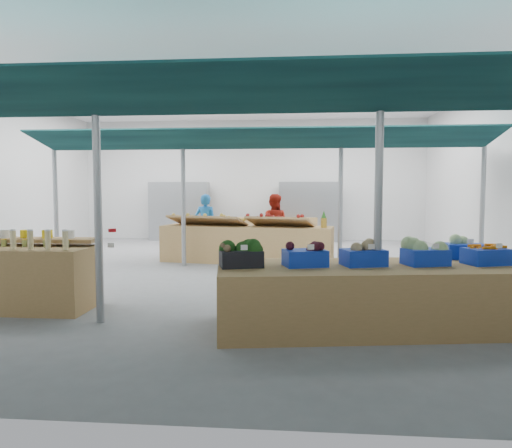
# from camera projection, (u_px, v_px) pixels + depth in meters

# --- Properties ---
(floor) EXTENTS (13.00, 13.00, 0.00)m
(floor) POSITION_uv_depth(u_px,v_px,m) (224.00, 270.00, 9.78)
(floor) COLOR slate
(floor) RESTS_ON ground
(hall) EXTENTS (13.00, 13.00, 13.00)m
(hall) POSITION_uv_depth(u_px,v_px,m) (233.00, 152.00, 11.03)
(hall) COLOR silver
(hall) RESTS_ON ground
(pole_grid) EXTENTS (10.00, 4.60, 3.00)m
(pole_grid) POSITION_uv_depth(u_px,v_px,m) (251.00, 184.00, 7.86)
(pole_grid) COLOR gray
(pole_grid) RESTS_ON floor
(awnings) EXTENTS (9.50, 7.08, 0.30)m
(awnings) POSITION_uv_depth(u_px,v_px,m) (251.00, 128.00, 7.79)
(awnings) COLOR black
(awnings) RESTS_ON pole_grid
(back_shelving_left) EXTENTS (2.00, 0.50, 2.00)m
(back_shelving_left) POSITION_uv_depth(u_px,v_px,m) (179.00, 212.00, 15.89)
(back_shelving_left) COLOR #B23F33
(back_shelving_left) RESTS_ON floor
(back_shelving_right) EXTENTS (2.00, 0.50, 2.00)m
(back_shelving_right) POSITION_uv_depth(u_px,v_px,m) (309.00, 212.00, 15.51)
(back_shelving_right) COLOR #B23F33
(back_shelving_right) RESTS_ON floor
(bottle_shelf) EXTENTS (2.01, 1.20, 1.17)m
(bottle_shelf) POSITION_uv_depth(u_px,v_px,m) (23.00, 275.00, 6.55)
(bottle_shelf) COLOR olive
(bottle_shelf) RESTS_ON floor
(veg_counter) EXTENTS (4.15, 1.89, 0.78)m
(veg_counter) POSITION_uv_depth(u_px,v_px,m) (380.00, 296.00, 5.63)
(veg_counter) COLOR olive
(veg_counter) RESTS_ON floor
(fruit_counter) EXTENTS (4.17, 1.61, 0.87)m
(fruit_counter) POSITION_uv_depth(u_px,v_px,m) (246.00, 244.00, 10.90)
(fruit_counter) COLOR olive
(fruit_counter) RESTS_ON floor
(far_counter) EXTENTS (4.67, 2.37, 0.83)m
(far_counter) POSITION_uv_depth(u_px,v_px,m) (253.00, 230.00, 15.19)
(far_counter) COLOR olive
(far_counter) RESTS_ON floor
(vendor_left) EXTENTS (0.65, 0.48, 1.63)m
(vendor_left) POSITION_uv_depth(u_px,v_px,m) (206.00, 225.00, 12.06)
(vendor_left) COLOR blue
(vendor_left) RESTS_ON floor
(vendor_right) EXTENTS (0.88, 0.74, 1.63)m
(vendor_right) POSITION_uv_depth(u_px,v_px,m) (274.00, 225.00, 11.91)
(vendor_right) COLOR #A42014
(vendor_right) RESTS_ON floor
(crate_broccoli) EXTENTS (0.58, 0.48, 0.35)m
(crate_broccoli) POSITION_uv_depth(u_px,v_px,m) (241.00, 254.00, 5.49)
(crate_broccoli) COLOR black
(crate_broccoli) RESTS_ON veg_counter
(crate_beets) EXTENTS (0.58, 0.48, 0.29)m
(crate_beets) POSITION_uv_depth(u_px,v_px,m) (305.00, 255.00, 5.54)
(crate_beets) COLOR #1032B4
(crate_beets) RESTS_ON veg_counter
(crate_celeriac) EXTENTS (0.58, 0.48, 0.31)m
(crate_celeriac) POSITION_uv_depth(u_px,v_px,m) (363.00, 254.00, 5.58)
(crate_celeriac) COLOR #1032B4
(crate_celeriac) RESTS_ON veg_counter
(crate_cabbage) EXTENTS (0.58, 0.48, 0.35)m
(crate_cabbage) POSITION_uv_depth(u_px,v_px,m) (425.00, 252.00, 5.63)
(crate_cabbage) COLOR #1032B4
(crate_cabbage) RESTS_ON veg_counter
(crate_carrots) EXTENTS (0.58, 0.48, 0.29)m
(crate_carrots) POSITION_uv_depth(u_px,v_px,m) (486.00, 255.00, 5.68)
(crate_carrots) COLOR #1032B4
(crate_carrots) RESTS_ON veg_counter
(sparrow) EXTENTS (0.12, 0.09, 0.11)m
(sparrow) POSITION_uv_depth(u_px,v_px,m) (226.00, 248.00, 5.34)
(sparrow) COLOR brown
(sparrow) RESTS_ON crate_broccoli
(pole_ribbon) EXTENTS (0.12, 0.12, 0.28)m
(pole_ribbon) POSITION_uv_depth(u_px,v_px,m) (112.00, 232.00, 6.89)
(pole_ribbon) COLOR #A80B0F
(pole_ribbon) RESTS_ON pole_grid
(apple_heap_yellow) EXTENTS (2.02, 1.26, 0.27)m
(apple_heap_yellow) POSITION_uv_depth(u_px,v_px,m) (207.00, 219.00, 10.99)
(apple_heap_yellow) COLOR #997247
(apple_heap_yellow) RESTS_ON fruit_counter
(apple_heap_red) EXTENTS (1.64, 1.14, 0.27)m
(apple_heap_red) POSITION_uv_depth(u_px,v_px,m) (280.00, 220.00, 10.56)
(apple_heap_red) COLOR #997247
(apple_heap_red) RESTS_ON fruit_counter
(pineapple) EXTENTS (0.14, 0.14, 0.39)m
(pineapple) POSITION_uv_depth(u_px,v_px,m) (324.00, 220.00, 10.32)
(pineapple) COLOR #8C6019
(pineapple) RESTS_ON fruit_counter
(crate_extra) EXTENTS (0.53, 0.42, 0.32)m
(crate_extra) POSITION_uv_depth(u_px,v_px,m) (465.00, 248.00, 6.17)
(crate_extra) COLOR #1032B4
(crate_extra) RESTS_ON veg_counter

